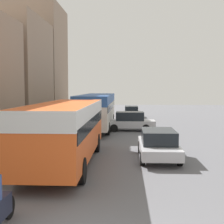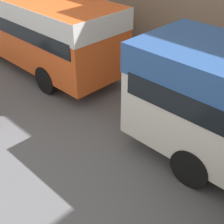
# 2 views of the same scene
# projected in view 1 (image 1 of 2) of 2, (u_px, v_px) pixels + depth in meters

# --- Properties ---
(building_far_terrace) EXTENTS (6.19, 7.90, 9.47)m
(building_far_terrace) POSITION_uv_depth(u_px,v_px,m) (7.00, 74.00, 26.59)
(building_far_terrace) COLOR gray
(building_far_terrace) RESTS_ON ground_plane
(building_end_row) EXTENTS (6.29, 7.13, 12.38)m
(building_end_row) POSITION_uv_depth(u_px,v_px,m) (34.00, 64.00, 34.28)
(building_end_row) COLOR gray
(building_end_row) RESTS_ON ground_plane
(bus_lead) EXTENTS (2.60, 9.61, 2.89)m
(bus_lead) POSITION_uv_depth(u_px,v_px,m) (66.00, 125.00, 14.60)
(bus_lead) COLOR #EA5B23
(bus_lead) RESTS_ON ground_plane
(bus_following) EXTENTS (2.62, 11.49, 3.01)m
(bus_following) POSITION_uv_depth(u_px,v_px,m) (97.00, 107.00, 27.11)
(bus_following) COLOR silver
(bus_following) RESTS_ON ground_plane
(car_crossing) EXTENTS (1.94, 4.55, 1.48)m
(car_crossing) POSITION_uv_depth(u_px,v_px,m) (158.00, 144.00, 15.85)
(car_crossing) COLOR #B7B7BC
(car_crossing) RESTS_ON ground_plane
(car_far_curb) EXTENTS (1.85, 4.33, 1.36)m
(car_far_curb) POSITION_uv_depth(u_px,v_px,m) (131.00, 111.00, 38.37)
(car_far_curb) COLOR slate
(car_far_curb) RESTS_ON ground_plane
(car_distant) EXTENTS (4.19, 1.84, 1.60)m
(car_distant) POSITION_uv_depth(u_px,v_px,m) (130.00, 121.00, 26.16)
(car_distant) COLOR #B7B7BC
(car_distant) RESTS_ON ground_plane
(pedestrian_near_curb) EXTENTS (0.43, 0.43, 1.80)m
(pedestrian_near_curb) POSITION_uv_depth(u_px,v_px,m) (5.00, 134.00, 17.01)
(pedestrian_near_curb) COLOR #232838
(pedestrian_near_curb) RESTS_ON sidewalk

